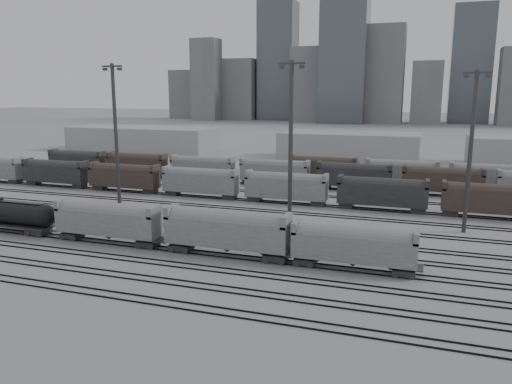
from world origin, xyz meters
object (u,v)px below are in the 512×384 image
(tank_car_b, at_px, (1,212))
(light_mast_c, at_px, (291,142))
(hopper_car_c, at_px, (354,244))
(hopper_car_a, at_px, (108,219))
(hopper_car_b, at_px, (227,229))

(tank_car_b, relative_size, light_mast_c, 0.79)
(tank_car_b, distance_m, light_mast_c, 43.38)
(hopper_car_c, relative_size, light_mast_c, 0.58)
(hopper_car_c, bearing_deg, tank_car_b, -180.00)
(hopper_car_a, xyz_separation_m, light_mast_c, (21.16, 14.75, 9.59))
(hopper_car_b, xyz_separation_m, hopper_car_c, (15.45, 0.00, -0.39))
(tank_car_b, height_order, hopper_car_c, hopper_car_c)
(hopper_car_a, distance_m, hopper_car_c, 32.59)
(hopper_car_c, height_order, light_mast_c, light_mast_c)
(hopper_car_b, bearing_deg, tank_car_b, -180.00)
(tank_car_b, xyz_separation_m, hopper_car_c, (50.94, 0.00, 0.37))
(hopper_car_a, height_order, hopper_car_c, hopper_car_a)
(light_mast_c, bearing_deg, hopper_car_a, -145.13)
(hopper_car_a, xyz_separation_m, hopper_car_b, (17.14, 0.00, 0.18))
(hopper_car_a, distance_m, hopper_car_b, 17.14)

